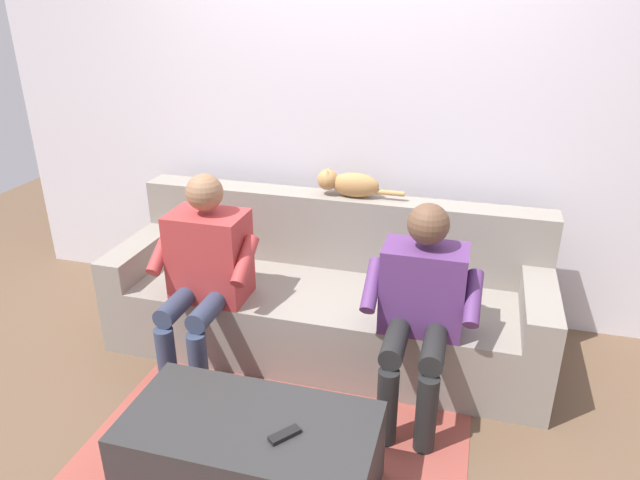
# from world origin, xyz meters

# --- Properties ---
(ground_plane) EXTENTS (8.00, 8.00, 0.00)m
(ground_plane) POSITION_xyz_m (0.00, 0.60, 0.00)
(ground_plane) COLOR brown
(back_wall) EXTENTS (4.76, 0.06, 2.46)m
(back_wall) POSITION_xyz_m (0.00, -0.72, 1.23)
(back_wall) COLOR silver
(back_wall) RESTS_ON ground
(couch) EXTENTS (2.49, 0.83, 0.85)m
(couch) POSITION_xyz_m (0.00, -0.16, 0.30)
(couch) COLOR gray
(couch) RESTS_ON ground
(coffee_table) EXTENTS (1.03, 0.53, 0.39)m
(coffee_table) POSITION_xyz_m (0.00, 1.07, 0.20)
(coffee_table) COLOR #2D2D2D
(coffee_table) RESTS_ON ground
(person_left_seated) EXTENTS (0.56, 0.58, 1.07)m
(person_left_seated) POSITION_xyz_m (-0.58, 0.27, 0.59)
(person_left_seated) COLOR #5B3370
(person_left_seated) RESTS_ON ground
(person_right_seated) EXTENTS (0.56, 0.58, 1.11)m
(person_right_seated) POSITION_xyz_m (0.58, 0.24, 0.62)
(person_right_seated) COLOR #B23838
(person_right_seated) RESTS_ON ground
(cat_on_backrest) EXTENTS (0.52, 0.13, 0.16)m
(cat_on_backrest) POSITION_xyz_m (-0.05, -0.42, 0.93)
(cat_on_backrest) COLOR #B7844C
(cat_on_backrest) RESTS_ON couch
(remote_black) EXTENTS (0.12, 0.13, 0.02)m
(remote_black) POSITION_xyz_m (-0.17, 1.12, 0.40)
(remote_black) COLOR black
(remote_black) RESTS_ON coffee_table
(floor_rug) EXTENTS (1.76, 1.70, 0.01)m
(floor_rug) POSITION_xyz_m (0.00, 0.92, 0.00)
(floor_rug) COLOR #9E473D
(floor_rug) RESTS_ON ground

